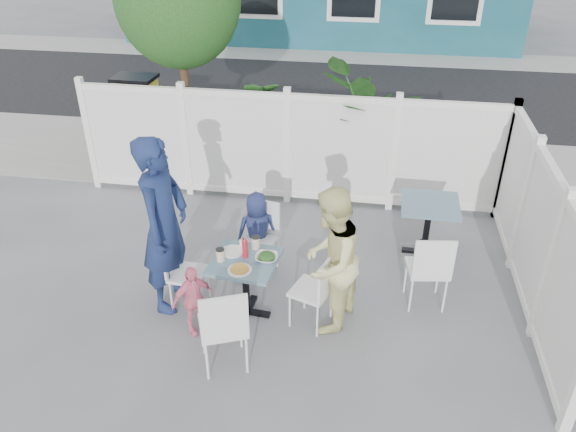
# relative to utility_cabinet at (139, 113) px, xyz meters

# --- Properties ---
(ground) EXTENTS (80.00, 80.00, 0.00)m
(ground) POSITION_rel_utility_cabinet_xyz_m (2.72, -4.00, -0.59)
(ground) COLOR slate
(near_sidewalk) EXTENTS (24.00, 2.60, 0.01)m
(near_sidewalk) POSITION_rel_utility_cabinet_xyz_m (2.72, -0.20, -0.58)
(near_sidewalk) COLOR gray
(near_sidewalk) RESTS_ON ground
(street) EXTENTS (24.00, 5.00, 0.01)m
(street) POSITION_rel_utility_cabinet_xyz_m (2.72, 3.50, -0.58)
(street) COLOR black
(street) RESTS_ON ground
(far_sidewalk) EXTENTS (24.00, 1.60, 0.01)m
(far_sidewalk) POSITION_rel_utility_cabinet_xyz_m (2.72, 6.60, -0.58)
(far_sidewalk) COLOR gray
(far_sidewalk) RESTS_ON ground
(fence_back) EXTENTS (5.86, 0.08, 1.60)m
(fence_back) POSITION_rel_utility_cabinet_xyz_m (2.82, -1.60, 0.20)
(fence_back) COLOR white
(fence_back) RESTS_ON ground
(fence_right) EXTENTS (0.08, 3.66, 1.60)m
(fence_right) POSITION_rel_utility_cabinet_xyz_m (5.72, -3.40, 0.20)
(fence_right) COLOR white
(fence_right) RESTS_ON ground
(utility_cabinet) EXTENTS (0.64, 0.47, 1.17)m
(utility_cabinet) POSITION_rel_utility_cabinet_xyz_m (0.00, 0.00, 0.00)
(utility_cabinet) COLOR gold
(utility_cabinet) RESTS_ON ground
(potted_shrub_a) EXTENTS (1.08, 1.08, 1.57)m
(potted_shrub_a) POSITION_rel_utility_cabinet_xyz_m (2.28, -0.90, 0.20)
(potted_shrub_a) COLOR #173D14
(potted_shrub_a) RESTS_ON ground
(potted_shrub_b) EXTENTS (1.72, 1.91, 1.88)m
(potted_shrub_b) POSITION_rel_utility_cabinet_xyz_m (4.01, -1.00, 0.36)
(potted_shrub_b) COLOR #173D14
(potted_shrub_b) RESTS_ON ground
(main_table) EXTENTS (0.71, 0.71, 0.68)m
(main_table) POSITION_rel_utility_cabinet_xyz_m (2.79, -4.12, -0.06)
(main_table) COLOR #436473
(main_table) RESTS_ON ground
(spare_table) EXTENTS (0.69, 0.69, 0.71)m
(spare_table) POSITION_rel_utility_cabinet_xyz_m (4.71, -2.67, -0.03)
(spare_table) COLOR #436473
(spare_table) RESTS_ON ground
(chair_left) EXTENTS (0.39, 0.40, 0.84)m
(chair_left) POSITION_rel_utility_cabinet_xyz_m (2.09, -4.07, -0.10)
(chair_left) COLOR white
(chair_left) RESTS_ON ground
(chair_right) EXTENTS (0.48, 0.49, 0.85)m
(chair_right) POSITION_rel_utility_cabinet_xyz_m (3.54, -4.18, -0.09)
(chair_right) COLOR white
(chair_right) RESTS_ON ground
(chair_back) EXTENTS (0.47, 0.46, 0.86)m
(chair_back) POSITION_rel_utility_cabinet_xyz_m (2.78, -3.28, -0.09)
(chair_back) COLOR white
(chair_back) RESTS_ON ground
(chair_near) EXTENTS (0.55, 0.54, 0.94)m
(chair_near) POSITION_rel_utility_cabinet_xyz_m (2.77, -4.94, -0.04)
(chair_near) COLOR white
(chair_near) RESTS_ON ground
(chair_spare) EXTENTS (0.47, 0.45, 0.91)m
(chair_spare) POSITION_rel_utility_cabinet_xyz_m (4.66, -3.72, -0.05)
(chair_spare) COLOR white
(chair_spare) RESTS_ON ground
(man) EXTENTS (0.52, 0.74, 1.94)m
(man) POSITION_rel_utility_cabinet_xyz_m (1.95, -4.04, 0.38)
(man) COLOR navy
(man) RESTS_ON ground
(woman) EXTENTS (0.77, 0.89, 1.56)m
(woman) POSITION_rel_utility_cabinet_xyz_m (3.65, -4.14, 0.19)
(woman) COLOR #DBD244
(woman) RESTS_ON ground
(boy) EXTENTS (0.55, 0.45, 0.98)m
(boy) POSITION_rel_utility_cabinet_xyz_m (2.74, -3.27, -0.09)
(boy) COLOR navy
(boy) RESTS_ON ground
(toddler) EXTENTS (0.46, 0.46, 0.78)m
(toddler) POSITION_rel_utility_cabinet_xyz_m (2.33, -4.47, -0.19)
(toddler) COLOR pink
(toddler) RESTS_ON ground
(plate_main) EXTENTS (0.24, 0.24, 0.02)m
(plate_main) POSITION_rel_utility_cabinet_xyz_m (2.78, -4.31, 0.11)
(plate_main) COLOR white
(plate_main) RESTS_ON main_table
(plate_side) EXTENTS (0.24, 0.24, 0.02)m
(plate_side) POSITION_rel_utility_cabinet_xyz_m (2.63, -4.00, 0.11)
(plate_side) COLOR white
(plate_side) RESTS_ON main_table
(salad_bowl) EXTENTS (0.23, 0.23, 0.06)m
(salad_bowl) POSITION_rel_utility_cabinet_xyz_m (3.01, -4.09, 0.13)
(salad_bowl) COLOR white
(salad_bowl) RESTS_ON main_table
(coffee_cup_a) EXTENTS (0.08, 0.08, 0.13)m
(coffee_cup_a) POSITION_rel_utility_cabinet_xyz_m (2.55, -4.16, 0.16)
(coffee_cup_a) COLOR beige
(coffee_cup_a) RESTS_ON main_table
(coffee_cup_b) EXTENTS (0.09, 0.09, 0.13)m
(coffee_cup_b) POSITION_rel_utility_cabinet_xyz_m (2.86, -3.89, 0.16)
(coffee_cup_b) COLOR beige
(coffee_cup_b) RESTS_ON main_table
(ketchup_bottle) EXTENTS (0.06, 0.06, 0.19)m
(ketchup_bottle) POSITION_rel_utility_cabinet_xyz_m (2.78, -4.06, 0.19)
(ketchup_bottle) COLOR #B51928
(ketchup_bottle) RESTS_ON main_table
(salt_shaker) EXTENTS (0.03, 0.03, 0.08)m
(salt_shaker) POSITION_rel_utility_cabinet_xyz_m (2.70, -3.89, 0.14)
(salt_shaker) COLOR white
(salt_shaker) RESTS_ON main_table
(pepper_shaker) EXTENTS (0.03, 0.03, 0.07)m
(pepper_shaker) POSITION_rel_utility_cabinet_xyz_m (2.72, -3.83, 0.13)
(pepper_shaker) COLOR black
(pepper_shaker) RESTS_ON main_table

